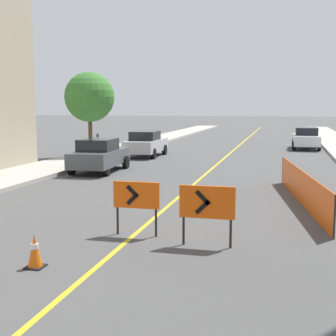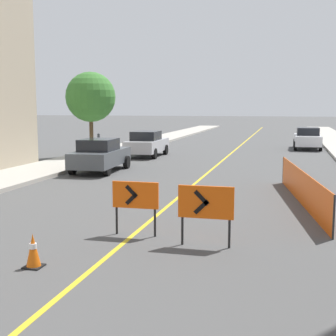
# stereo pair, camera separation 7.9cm
# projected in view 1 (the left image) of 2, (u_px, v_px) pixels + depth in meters

# --- Properties ---
(lane_stripe) EXTENTS (0.12, 73.88, 0.01)m
(lane_stripe) POSITION_uv_depth(u_px,v_px,m) (234.00, 150.00, 33.89)
(lane_stripe) COLOR gold
(lane_stripe) RESTS_ON ground_plane
(sidewalk_left) EXTENTS (3.01, 73.88, 0.17)m
(sidewalk_left) POSITION_uv_depth(u_px,v_px,m) (131.00, 146.00, 35.76)
(sidewalk_left) COLOR #ADA89E
(sidewalk_left) RESTS_ON ground_plane
(traffic_cone_fourth) EXTENTS (0.35, 0.35, 0.68)m
(traffic_cone_fourth) POSITION_uv_depth(u_px,v_px,m) (35.00, 251.00, 9.11)
(traffic_cone_fourth) COLOR black
(traffic_cone_fourth) RESTS_ON ground_plane
(arrow_barricade_primary) EXTENTS (1.15, 0.09, 1.33)m
(arrow_barricade_primary) POSITION_uv_depth(u_px,v_px,m) (136.00, 197.00, 11.31)
(arrow_barricade_primary) COLOR #EF560C
(arrow_barricade_primary) RESTS_ON ground_plane
(arrow_barricade_secondary) EXTENTS (1.26, 0.08, 1.38)m
(arrow_barricade_secondary) POSITION_uv_depth(u_px,v_px,m) (207.00, 204.00, 10.41)
(arrow_barricade_secondary) COLOR #EF560C
(arrow_barricade_secondary) RESTS_ON ground_plane
(safety_mesh_fence) EXTENTS (1.28, 8.22, 1.08)m
(safety_mesh_fence) POSITION_uv_depth(u_px,v_px,m) (302.00, 187.00, 15.09)
(safety_mesh_fence) COLOR #EF560C
(safety_mesh_fence) RESTS_ON ground_plane
(parked_car_curb_near) EXTENTS (2.04, 4.39, 1.59)m
(parked_car_curb_near) POSITION_uv_depth(u_px,v_px,m) (100.00, 155.00, 22.45)
(parked_car_curb_near) COLOR #474C51
(parked_car_curb_near) RESTS_ON ground_plane
(parked_car_curb_mid) EXTENTS (1.94, 4.32, 1.59)m
(parked_car_curb_mid) POSITION_uv_depth(u_px,v_px,m) (146.00, 144.00, 29.25)
(parked_car_curb_mid) COLOR #B7B7BC
(parked_car_curb_mid) RESTS_ON ground_plane
(parked_car_curb_far) EXTENTS (1.94, 4.31, 1.59)m
(parked_car_curb_far) POSITION_uv_depth(u_px,v_px,m) (306.00, 138.00, 34.21)
(parked_car_curb_far) COLOR silver
(parked_car_curb_far) RESTS_ON ground_plane
(parking_meter_near_curb) EXTENTS (0.12, 0.11, 1.45)m
(parking_meter_near_curb) POSITION_uv_depth(u_px,v_px,m) (98.00, 141.00, 26.31)
(parking_meter_near_curb) COLOR #4C4C51
(parking_meter_near_curb) RESTS_ON sidewalk_left
(street_tree_left_near) EXTENTS (3.02, 3.02, 5.02)m
(street_tree_left_near) POSITION_uv_depth(u_px,v_px,m) (90.00, 97.00, 28.23)
(street_tree_left_near) COLOR #4C3823
(street_tree_left_near) RESTS_ON sidewalk_left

